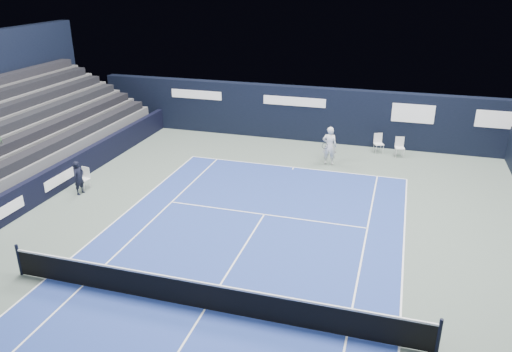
{
  "coord_description": "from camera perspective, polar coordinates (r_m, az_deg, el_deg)",
  "views": [
    {
      "loc": [
        4.84,
        -11.04,
        9.14
      ],
      "look_at": [
        -0.59,
        7.22,
        1.3
      ],
      "focal_mm": 35.0,
      "sensor_mm": 36.0,
      "label": 1
    }
  ],
  "objects": [
    {
      "name": "folding_chair_back_a",
      "position": [
        27.85,
        13.82,
        3.83
      ],
      "size": [
        0.6,
        0.59,
        1.05
      ],
      "rotation": [
        0.0,
        0.0,
        0.41
      ],
      "color": "silver",
      "rests_on": "ground"
    },
    {
      "name": "court_markings",
      "position": [
        15.12,
        -5.86,
        -14.91
      ],
      "size": [
        11.03,
        23.83,
        0.0
      ],
      "color": "white",
      "rests_on": "court_surface"
    },
    {
      "name": "tennis_player",
      "position": [
        25.43,
        8.39,
        3.44
      ],
      "size": [
        0.73,
        0.86,
        1.99
      ],
      "color": "silver",
      "rests_on": "ground"
    },
    {
      "name": "court_surface",
      "position": [
        15.12,
        -5.86,
        -14.93
      ],
      "size": [
        10.97,
        23.77,
        0.01
      ],
      "primitive_type": "cube",
      "color": "navy",
      "rests_on": "ground"
    },
    {
      "name": "back_sponsor_wall",
      "position": [
        28.97,
        6.44,
        7.04
      ],
      "size": [
        26.0,
        0.63,
        3.1
      ],
      "color": "black",
      "rests_on": "ground"
    },
    {
      "name": "tennis_net",
      "position": [
        14.82,
        -5.94,
        -13.38
      ],
      "size": [
        12.9,
        0.1,
        1.1
      ],
      "color": "black",
      "rests_on": "ground"
    },
    {
      "name": "line_judge",
      "position": [
        23.18,
        -19.59,
        -0.19
      ],
      "size": [
        0.44,
        0.6,
        1.52
      ],
      "primitive_type": "imported",
      "rotation": [
        0.0,
        0.0,
        1.43
      ],
      "color": "black",
      "rests_on": "ground"
    },
    {
      "name": "line_judge_chair",
      "position": [
        23.76,
        -19.0,
        -0.06
      ],
      "size": [
        0.51,
        0.5,
        0.99
      ],
      "rotation": [
        0.0,
        0.0,
        -0.18
      ],
      "color": "white",
      "rests_on": "ground"
    },
    {
      "name": "folding_chair_back_b",
      "position": [
        27.51,
        16.1,
        3.37
      ],
      "size": [
        0.55,
        0.54,
        1.05
      ],
      "rotation": [
        0.0,
        0.0,
        0.21
      ],
      "color": "silver",
      "rests_on": "ground"
    },
    {
      "name": "side_barrier_left",
      "position": [
        23.83,
        -21.9,
        -0.33
      ],
      "size": [
        0.33,
        22.0,
        1.2
      ],
      "color": "black",
      "rests_on": "ground"
    },
    {
      "name": "ground",
      "position": [
        16.64,
        -3.23,
        -10.99
      ],
      "size": [
        48.0,
        48.0,
        0.0
      ],
      "primitive_type": "plane",
      "color": "#4E5D55",
      "rests_on": "ground"
    }
  ]
}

